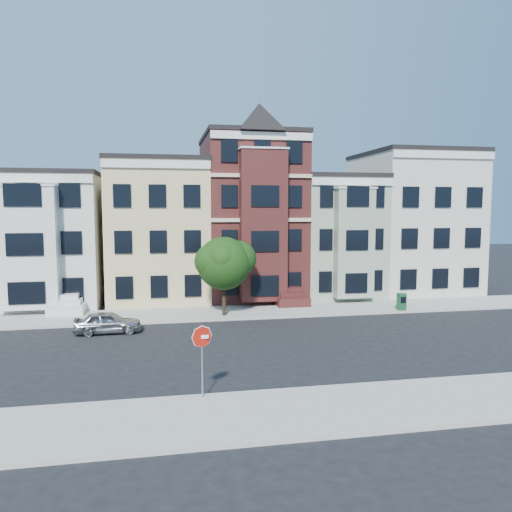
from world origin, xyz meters
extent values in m
plane|color=black|center=(0.00, 0.00, 0.00)|extent=(120.00, 120.00, 0.00)
cube|color=#9E9B93|center=(0.00, 8.00, 0.07)|extent=(60.00, 4.00, 0.15)
cube|color=#9E9B93|center=(0.00, -8.00, 0.07)|extent=(60.00, 4.00, 0.15)
cube|color=silver|center=(-15.00, 14.50, 4.50)|extent=(8.00, 9.00, 9.00)
cube|color=#D9C388|center=(-7.00, 14.50, 5.00)|extent=(7.00, 9.00, 10.00)
cube|color=#421916|center=(0.00, 14.50, 6.00)|extent=(7.00, 9.00, 12.00)
cube|color=#94A189|center=(6.50, 14.50, 4.50)|extent=(6.00, 9.00, 9.00)
cube|color=beige|center=(13.50, 14.50, 5.50)|extent=(8.00, 9.00, 11.00)
imported|color=#939599|center=(-9.76, 4.29, 0.61)|extent=(3.61, 1.56, 1.21)
cube|color=#1E5931|center=(8.57, 6.30, 0.71)|extent=(0.52, 0.46, 1.12)
camera|label=1|loc=(-6.85, -23.45, 6.84)|focal=35.00mm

